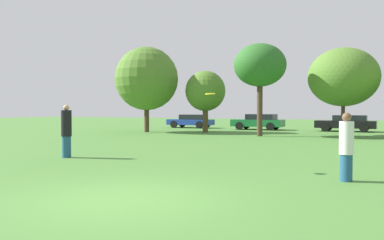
# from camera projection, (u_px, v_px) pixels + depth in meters

# --- Properties ---
(ground_plane) EXTENTS (120.00, 120.00, 0.00)m
(ground_plane) POSITION_uv_depth(u_px,v_px,m) (124.00, 199.00, 8.03)
(ground_plane) COLOR #477A33
(person_thrower) EXTENTS (0.37, 0.37, 1.93)m
(person_thrower) POSITION_uv_depth(u_px,v_px,m) (66.00, 131.00, 14.74)
(person_thrower) COLOR navy
(person_thrower) RESTS_ON ground
(person_catcher) EXTENTS (0.35, 0.35, 1.69)m
(person_catcher) POSITION_uv_depth(u_px,v_px,m) (346.00, 147.00, 9.93)
(person_catcher) COLOR navy
(person_catcher) RESTS_ON ground
(frisbee) EXTENTS (0.29, 0.29, 0.06)m
(frisbee) POSITION_uv_depth(u_px,v_px,m) (210.00, 94.00, 11.58)
(frisbee) COLOR yellow
(tree_0) EXTENTS (4.79, 4.79, 6.44)m
(tree_0) POSITION_uv_depth(u_px,v_px,m) (147.00, 79.00, 30.52)
(tree_0) COLOR #473323
(tree_0) RESTS_ON ground
(tree_1) EXTENTS (3.01, 3.01, 4.59)m
(tree_1) POSITION_uv_depth(u_px,v_px,m) (205.00, 91.00, 30.10)
(tree_1) COLOR brown
(tree_1) RESTS_ON ground
(tree_2) EXTENTS (3.36, 3.36, 5.97)m
(tree_2) POSITION_uv_depth(u_px,v_px,m) (260.00, 66.00, 25.96)
(tree_2) COLOR #473323
(tree_2) RESTS_ON ground
(tree_3) EXTENTS (4.50, 4.50, 5.72)m
(tree_3) POSITION_uv_depth(u_px,v_px,m) (343.00, 77.00, 26.18)
(tree_3) COLOR #473323
(tree_3) RESTS_ON ground
(parked_car_blue) EXTENTS (4.21, 1.92, 1.23)m
(parked_car_blue) POSITION_uv_depth(u_px,v_px,m) (191.00, 121.00, 37.19)
(parked_car_blue) COLOR #1E389E
(parked_car_blue) RESTS_ON ground
(parked_car_green) EXTENTS (4.29, 2.08, 1.31)m
(parked_car_green) POSITION_uv_depth(u_px,v_px,m) (259.00, 121.00, 33.98)
(parked_car_green) COLOR #196633
(parked_car_green) RESTS_ON ground
(parked_car_black) EXTENTS (4.47, 2.06, 1.27)m
(parked_car_black) POSITION_uv_depth(u_px,v_px,m) (347.00, 123.00, 31.30)
(parked_car_black) COLOR black
(parked_car_black) RESTS_ON ground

